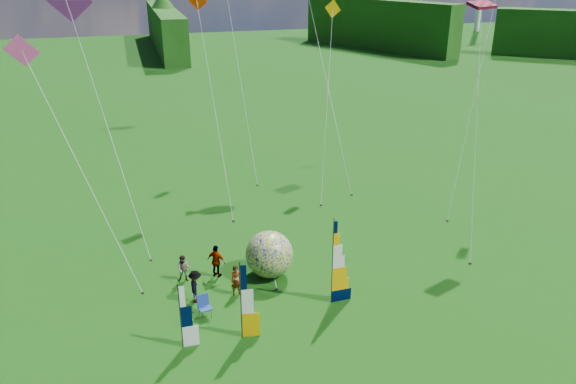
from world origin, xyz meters
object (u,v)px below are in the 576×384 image
object	(u,v)px
bol_inflatable	(269,254)
camp_chair	(205,307)
spectator_c	(195,287)
side_banner_left	(241,302)
side_banner_far	(181,318)
feather_banner_main	(332,263)
kite_whale	(319,35)
spectator_b	(184,269)
spectator_a	(237,280)
spectator_d	(216,261)

from	to	relation	value
bol_inflatable	camp_chair	distance (m)	4.85
spectator_c	side_banner_left	bearing A→B (deg)	-148.87
side_banner_far	spectator_c	world-z (taller)	side_banner_far
bol_inflatable	side_banner_far	bearing A→B (deg)	-137.02
feather_banner_main	side_banner_left	distance (m)	5.05
feather_banner_main	kite_whale	distance (m)	20.99
spectator_c	feather_banner_main	bearing A→B (deg)	-100.98
spectator_c	camp_chair	bearing A→B (deg)	-164.08
bol_inflatable	spectator_b	distance (m)	4.57
side_banner_far	spectator_a	bearing A→B (deg)	47.70
spectator_b	kite_whale	xyz separation A→B (m)	(12.31, 14.45, 9.72)
spectator_a	spectator_d	distance (m)	2.11
spectator_a	spectator_d	bearing A→B (deg)	100.54
side_banner_left	bol_inflatable	xyz separation A→B (m)	(2.52, 4.86, -0.60)
spectator_a	spectator_c	bearing A→B (deg)	173.60
spectator_a	spectator_c	xyz separation A→B (m)	(-2.07, -0.07, 0.05)
bol_inflatable	kite_whale	bearing A→B (deg)	62.64
bol_inflatable	spectator_d	size ratio (longest dim) A/B	1.37
bol_inflatable	spectator_a	distance (m)	2.50
feather_banner_main	spectator_d	distance (m)	6.59
side_banner_far	bol_inflatable	distance (m)	7.09
side_banner_left	spectator_b	distance (m)	5.97
side_banner_left	spectator_c	distance (m)	3.94
side_banner_far	spectator_d	bearing A→B (deg)	65.56
side_banner_left	kite_whale	world-z (taller)	kite_whale
spectator_a	kite_whale	bearing A→B (deg)	50.64
spectator_d	bol_inflatable	bearing A→B (deg)	-152.61
spectator_a	camp_chair	xyz separation A→B (m)	(-1.84, -1.45, -0.27)
spectator_d	feather_banner_main	bearing A→B (deg)	-177.92
kite_whale	feather_banner_main	bearing A→B (deg)	-87.37
feather_banner_main	bol_inflatable	distance (m)	4.20
spectator_a	feather_banner_main	bearing A→B (deg)	-33.56
bol_inflatable	spectator_d	distance (m)	2.84
side_banner_far	spectator_b	xyz separation A→B (m)	(0.69, 5.49, -0.81)
feather_banner_main	spectator_d	size ratio (longest dim) A/B	2.42
spectator_c	spectator_d	xyz separation A→B (m)	(1.39, 2.07, 0.06)
spectator_d	camp_chair	distance (m)	3.65
spectator_b	spectator_c	bearing A→B (deg)	-63.32
side_banner_far	spectator_d	size ratio (longest dim) A/B	1.69
spectator_d	kite_whale	size ratio (longest dim) A/B	0.09
spectator_b	spectator_d	size ratio (longest dim) A/B	0.81
bol_inflatable	spectator_c	world-z (taller)	bol_inflatable
bol_inflatable	spectator_b	xyz separation A→B (m)	(-4.49, 0.67, -0.52)
camp_chair	spectator_d	bearing A→B (deg)	61.48
spectator_b	camp_chair	world-z (taller)	spectator_b
spectator_c	kite_whale	size ratio (longest dim) A/B	0.08
bol_inflatable	kite_whale	distance (m)	19.35
spectator_b	side_banner_left	bearing A→B (deg)	-53.39
feather_banner_main	bol_inflatable	world-z (taller)	feather_banner_main
spectator_a	kite_whale	distance (m)	21.49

